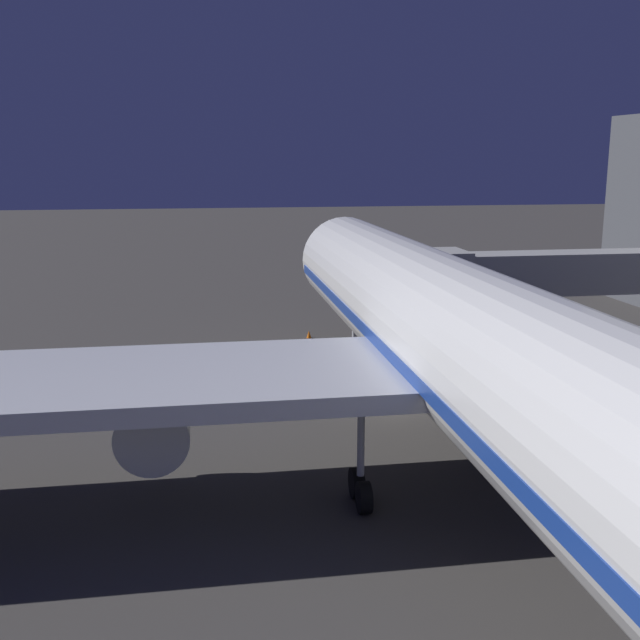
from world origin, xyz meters
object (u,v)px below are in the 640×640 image
(airliner_at_gate, at_px, (478,355))
(traffic_cone_nose_starboard, at_px, (309,334))
(jet_bridge, at_px, (563,273))
(traffic_cone_nose_port, at_px, (368,332))

(airliner_at_gate, xyz_separation_m, traffic_cone_nose_starboard, (2.20, -27.56, -5.58))
(airliner_at_gate, height_order, traffic_cone_nose_starboard, airliner_at_gate)
(airliner_at_gate, xyz_separation_m, jet_bridge, (-12.02, -17.42, 0.09))
(jet_bridge, bearing_deg, traffic_cone_nose_starboard, -35.48)
(jet_bridge, xyz_separation_m, traffic_cone_nose_starboard, (14.22, -10.14, -5.67))
(jet_bridge, relative_size, traffic_cone_nose_starboard, 40.81)
(airliner_at_gate, relative_size, traffic_cone_nose_starboard, 107.33)
(airliner_at_gate, height_order, jet_bridge, airliner_at_gate)
(jet_bridge, relative_size, traffic_cone_nose_port, 40.81)
(traffic_cone_nose_starboard, bearing_deg, airliner_at_gate, 94.56)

